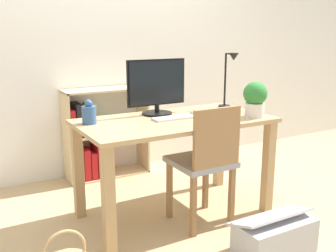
{
  "coord_description": "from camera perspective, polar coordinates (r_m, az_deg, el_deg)",
  "views": [
    {
      "loc": [
        -1.41,
        -2.4,
        1.36
      ],
      "look_at": [
        0.0,
        0.1,
        0.67
      ],
      "focal_mm": 42.0,
      "sensor_mm": 36.0,
      "label": 1
    }
  ],
  "objects": [
    {
      "name": "ground_plane",
      "position": [
        3.1,
        0.93,
        -12.51
      ],
      "size": [
        10.0,
        10.0,
        0.0
      ],
      "primitive_type": "plane",
      "color": "tan"
    },
    {
      "name": "wall_back",
      "position": [
        3.88,
        -8.27,
        12.51
      ],
      "size": [
        8.0,
        0.05,
        2.6
      ],
      "color": "silver",
      "rests_on": "ground_plane"
    },
    {
      "name": "desk",
      "position": [
        2.88,
        0.98,
        -1.51
      ],
      "size": [
        1.4,
        0.73,
        0.74
      ],
      "color": "tan",
      "rests_on": "ground_plane"
    },
    {
      "name": "monitor",
      "position": [
        2.97,
        -1.66,
        5.85
      ],
      "size": [
        0.48,
        0.23,
        0.42
      ],
      "color": "black",
      "rests_on": "desk"
    },
    {
      "name": "keyboard",
      "position": [
        2.84,
        0.9,
        1.17
      ],
      "size": [
        0.32,
        0.11,
        0.02
      ],
      "color": "silver",
      "rests_on": "desk"
    },
    {
      "name": "vase",
      "position": [
        2.74,
        -11.39,
        1.76
      ],
      "size": [
        0.1,
        0.1,
        0.17
      ],
      "color": "#33598C",
      "rests_on": "desk"
    },
    {
      "name": "desk_lamp",
      "position": [
        3.23,
        8.92,
        7.35
      ],
      "size": [
        0.1,
        0.19,
        0.45
      ],
      "color": "black",
      "rests_on": "desk"
    },
    {
      "name": "potted_plant",
      "position": [
        2.95,
        12.51,
        3.95
      ],
      "size": [
        0.18,
        0.18,
        0.26
      ],
      "color": "silver",
      "rests_on": "desk"
    },
    {
      "name": "chair",
      "position": [
        2.76,
        5.47,
        -4.91
      ],
      "size": [
        0.4,
        0.4,
        0.88
      ],
      "rotation": [
        0.0,
        0.0,
        -0.05
      ],
      "color": "gray",
      "rests_on": "ground_plane"
    },
    {
      "name": "bookshelf",
      "position": [
        3.75,
        -10.9,
        -2.12
      ],
      "size": [
        0.78,
        0.28,
        0.85
      ],
      "color": "#D8BC8C",
      "rests_on": "ground_plane"
    },
    {
      "name": "storage_box",
      "position": [
        2.64,
        15.18,
        -15.07
      ],
      "size": [
        0.52,
        0.3,
        0.28
      ],
      "color": "#B2B2B7",
      "rests_on": "ground_plane"
    }
  ]
}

